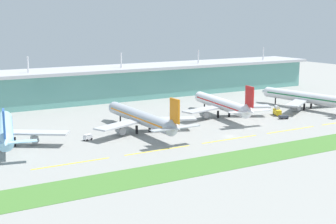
{
  "coord_description": "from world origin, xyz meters",
  "views": [
    {
      "loc": [
        -122.62,
        -159.33,
        49.04
      ],
      "look_at": [
        -13.52,
        28.59,
        7.0
      ],
      "focal_mm": 51.79,
      "sensor_mm": 36.0,
      "label": 1
    }
  ],
  "objects_px": {
    "airliner_far_middle": "(222,104)",
    "airliner_farthest": "(306,97)",
    "pushback_tug": "(284,117)",
    "fuel_truck": "(277,111)",
    "baggage_cart": "(88,137)",
    "airliner_nearest": "(5,130)",
    "airliner_near_middle": "(142,118)"
  },
  "relations": [
    {
      "from": "baggage_cart",
      "to": "airliner_far_middle",
      "type": "bearing_deg",
      "value": 8.44
    },
    {
      "from": "pushback_tug",
      "to": "fuel_truck",
      "type": "height_order",
      "value": "fuel_truck"
    },
    {
      "from": "airliner_nearest",
      "to": "airliner_farthest",
      "type": "relative_size",
      "value": 0.96
    },
    {
      "from": "airliner_far_middle",
      "to": "airliner_farthest",
      "type": "xyz_separation_m",
      "value": [
        52.59,
        -5.47,
        0.0
      ]
    },
    {
      "from": "baggage_cart",
      "to": "fuel_truck",
      "type": "bearing_deg",
      "value": 0.28
    },
    {
      "from": "baggage_cart",
      "to": "airliner_nearest",
      "type": "bearing_deg",
      "value": 166.68
    },
    {
      "from": "airliner_far_middle",
      "to": "baggage_cart",
      "type": "distance_m",
      "value": 77.37
    },
    {
      "from": "airliner_nearest",
      "to": "fuel_truck",
      "type": "relative_size",
      "value": 7.69
    },
    {
      "from": "airliner_nearest",
      "to": "baggage_cart",
      "type": "relative_size",
      "value": 14.57
    },
    {
      "from": "airliner_nearest",
      "to": "airliner_farthest",
      "type": "bearing_deg",
      "value": -0.53
    },
    {
      "from": "airliner_near_middle",
      "to": "pushback_tug",
      "type": "xyz_separation_m",
      "value": [
        74.01,
        -9.9,
        -5.35
      ]
    },
    {
      "from": "airliner_nearest",
      "to": "airliner_near_middle",
      "type": "bearing_deg",
      "value": -5.67
    },
    {
      "from": "airliner_far_middle",
      "to": "fuel_truck",
      "type": "relative_size",
      "value": 7.9
    },
    {
      "from": "airliner_near_middle",
      "to": "airliner_far_middle",
      "type": "height_order",
      "value": "same"
    },
    {
      "from": "pushback_tug",
      "to": "baggage_cart",
      "type": "distance_m",
      "value": 99.98
    },
    {
      "from": "pushback_tug",
      "to": "baggage_cart",
      "type": "relative_size",
      "value": 1.22
    },
    {
      "from": "fuel_truck",
      "to": "airliner_farthest",
      "type": "bearing_deg",
      "value": 11.81
    },
    {
      "from": "airliner_far_middle",
      "to": "baggage_cart",
      "type": "bearing_deg",
      "value": -171.56
    },
    {
      "from": "airliner_farthest",
      "to": "fuel_truck",
      "type": "distance_m",
      "value": 26.55
    },
    {
      "from": "airliner_far_middle",
      "to": "airliner_farthest",
      "type": "distance_m",
      "value": 52.87
    },
    {
      "from": "pushback_tug",
      "to": "baggage_cart",
      "type": "bearing_deg",
      "value": 175.3
    },
    {
      "from": "pushback_tug",
      "to": "airliner_near_middle",
      "type": "bearing_deg",
      "value": 172.38
    },
    {
      "from": "airliner_farthest",
      "to": "fuel_truck",
      "type": "relative_size",
      "value": 8.04
    },
    {
      "from": "fuel_truck",
      "to": "airliner_far_middle",
      "type": "bearing_deg",
      "value": 158.09
    },
    {
      "from": "airliner_far_middle",
      "to": "baggage_cart",
      "type": "xyz_separation_m",
      "value": [
        -76.36,
        -11.33,
        -5.18
      ]
    },
    {
      "from": "airliner_nearest",
      "to": "pushback_tug",
      "type": "bearing_deg",
      "value": -6.78
    },
    {
      "from": "airliner_far_middle",
      "to": "fuel_truck",
      "type": "xyz_separation_m",
      "value": [
        26.93,
        -10.83,
        -4.18
      ]
    },
    {
      "from": "airliner_near_middle",
      "to": "airliner_farthest",
      "type": "relative_size",
      "value": 1.07
    },
    {
      "from": "baggage_cart",
      "to": "airliner_farthest",
      "type": "bearing_deg",
      "value": 2.6
    },
    {
      "from": "airliner_far_middle",
      "to": "airliner_farthest",
      "type": "height_order",
      "value": "same"
    },
    {
      "from": "pushback_tug",
      "to": "fuel_truck",
      "type": "bearing_deg",
      "value": 67.26
    },
    {
      "from": "pushback_tug",
      "to": "airliner_far_middle",
      "type": "bearing_deg",
      "value": 140.01
    }
  ]
}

